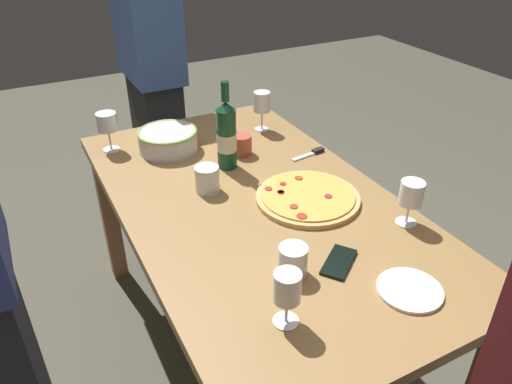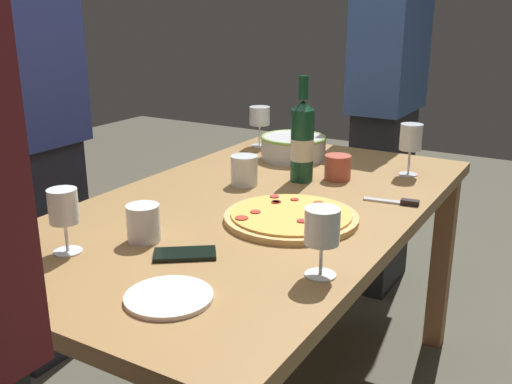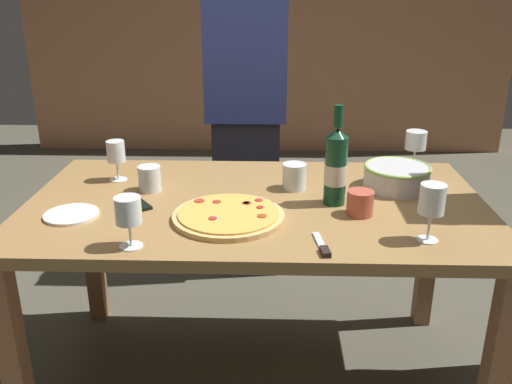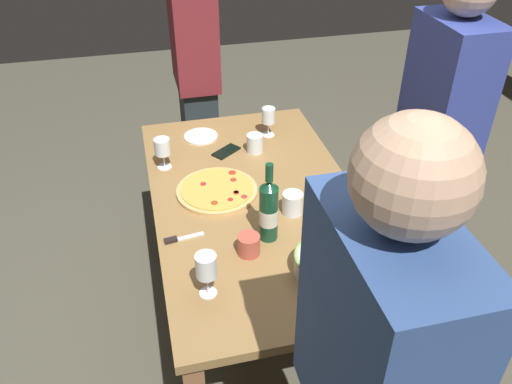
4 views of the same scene
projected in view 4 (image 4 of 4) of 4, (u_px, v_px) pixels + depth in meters
ground_plane at (256, 314)px, 2.76m from camera, size 8.00×8.00×0.00m
dining_table at (256, 215)px, 2.38m from camera, size 1.60×0.90×0.75m
pizza at (217, 190)px, 2.35m from camera, size 0.36×0.36×0.03m
serving_bowl at (327, 263)px, 1.92m from camera, size 0.25×0.25×0.09m
wine_bottle at (269, 210)px, 2.03m from camera, size 0.08×0.08×0.34m
wine_glass_near_pizza at (397, 260)px, 1.83m from camera, size 0.08×0.08×0.16m
wine_glass_by_bottle at (206, 268)px, 1.79m from camera, size 0.07×0.07×0.18m
wine_glass_far_left at (268, 117)px, 2.73m from camera, size 0.07×0.07×0.16m
wine_glass_far_right at (162, 148)px, 2.47m from camera, size 0.08×0.08×0.15m
cup_amber at (255, 143)px, 2.63m from camera, size 0.08×0.08×0.09m
cup_ceramic at (292, 203)px, 2.21m from camera, size 0.09×0.09×0.10m
cup_spare at (249, 245)px, 2.01m from camera, size 0.09×0.09×0.08m
side_plate at (201, 136)px, 2.77m from camera, size 0.18×0.18×0.01m
cell_phone at (226, 151)px, 2.64m from camera, size 0.14×0.16×0.01m
pizza_knife at (179, 239)px, 2.09m from camera, size 0.04×0.16×0.02m
person_guest_left at (196, 79)px, 3.13m from camera, size 0.38×0.24×1.67m
person_guest_right at (435, 144)px, 2.49m from camera, size 0.39×0.24×1.69m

